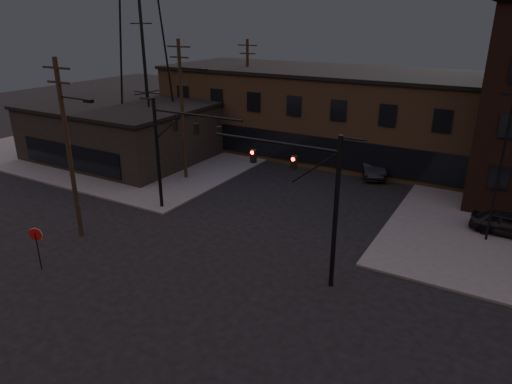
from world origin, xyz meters
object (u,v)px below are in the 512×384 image
parked_car_lot_a (507,224)px  car_crossing (372,166)px  traffic_signal_near (315,193)px  traffic_signal_far (171,144)px  stop_sign (36,239)px

parked_car_lot_a → car_crossing: 13.29m
traffic_signal_near → car_crossing: bearing=97.1°
traffic_signal_far → parked_car_lot_a: (20.72, 7.41, -4.13)m
stop_sign → parked_car_lot_a: stop_sign is taller
traffic_signal_far → parked_car_lot_a: traffic_signal_far is taller
stop_sign → parked_car_lot_a: (22.00, 17.39, -0.96)m
traffic_signal_near → traffic_signal_far: same height
traffic_signal_near → traffic_signal_far: size_ratio=1.00×
stop_sign → car_crossing: (11.05, 24.92, -1.01)m
traffic_signal_far → stop_sign: size_ratio=3.23×
traffic_signal_far → parked_car_lot_a: 22.39m
traffic_signal_near → parked_car_lot_a: 14.49m
stop_sign → car_crossing: stop_sign is taller
stop_sign → traffic_signal_near: bearing=25.9°
stop_sign → parked_car_lot_a: size_ratio=0.57×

